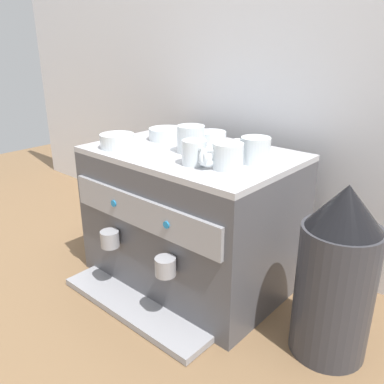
% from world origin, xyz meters
% --- Properties ---
extents(ground_plane, '(4.00, 4.00, 0.00)m').
position_xyz_m(ground_plane, '(0.00, 0.00, 0.00)').
color(ground_plane, brown).
extents(tiled_backsplash_wall, '(2.80, 0.03, 1.10)m').
position_xyz_m(tiled_backsplash_wall, '(0.00, 0.32, 0.55)').
color(tiled_backsplash_wall, silver).
rests_on(tiled_backsplash_wall, ground_plane).
extents(espresso_machine, '(0.62, 0.53, 0.43)m').
position_xyz_m(espresso_machine, '(0.00, -0.00, 0.21)').
color(espresso_machine, '#4C4C51').
rests_on(espresso_machine, ground_plane).
extents(ceramic_cup_0, '(0.10, 0.07, 0.07)m').
position_xyz_m(ceramic_cup_0, '(0.10, -0.10, 0.47)').
color(ceramic_cup_0, silver).
rests_on(ceramic_cup_0, espresso_machine).
extents(ceramic_cup_1, '(0.09, 0.11, 0.07)m').
position_xyz_m(ceramic_cup_1, '(0.18, -0.08, 0.47)').
color(ceramic_cup_1, silver).
rests_on(ceramic_cup_1, espresso_machine).
extents(ceramic_cup_2, '(0.12, 0.08, 0.07)m').
position_xyz_m(ceramic_cup_2, '(0.21, 0.02, 0.47)').
color(ceramic_cup_2, silver).
rests_on(ceramic_cup_2, espresso_machine).
extents(ceramic_cup_3, '(0.11, 0.10, 0.08)m').
position_xyz_m(ceramic_cup_3, '(0.01, -0.01, 0.47)').
color(ceramic_cup_3, silver).
rests_on(ceramic_cup_3, espresso_machine).
extents(ceramic_bowl_0, '(0.09, 0.09, 0.04)m').
position_xyz_m(ceramic_bowl_0, '(-0.02, 0.11, 0.45)').
color(ceramic_bowl_0, silver).
rests_on(ceramic_bowl_0, espresso_machine).
extents(ceramic_bowl_1, '(0.12, 0.12, 0.04)m').
position_xyz_m(ceramic_bowl_1, '(-0.16, 0.05, 0.45)').
color(ceramic_bowl_1, silver).
rests_on(ceramic_bowl_1, espresso_machine).
extents(ceramic_bowl_2, '(0.10, 0.10, 0.04)m').
position_xyz_m(ceramic_bowl_2, '(-0.19, -0.13, 0.45)').
color(ceramic_bowl_2, silver).
rests_on(ceramic_bowl_2, espresso_machine).
extents(coffee_grinder, '(0.19, 0.19, 0.45)m').
position_xyz_m(coffee_grinder, '(0.49, -0.03, 0.22)').
color(coffee_grinder, '#333338').
rests_on(coffee_grinder, ground_plane).
extents(milk_pitcher, '(0.11, 0.11, 0.15)m').
position_xyz_m(milk_pitcher, '(-0.48, -0.01, 0.07)').
color(milk_pitcher, '#B7B7BC').
rests_on(milk_pitcher, ground_plane).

